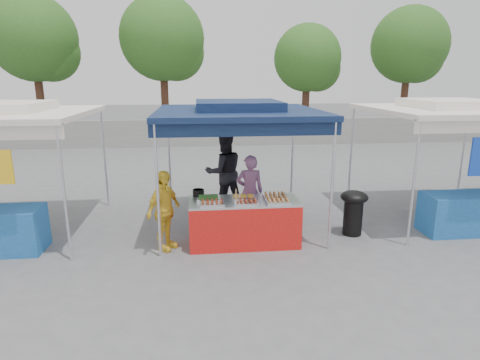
{
  "coord_description": "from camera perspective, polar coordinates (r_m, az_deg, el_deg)",
  "views": [
    {
      "loc": [
        -0.81,
        -7.03,
        3.02
      ],
      "look_at": [
        0.0,
        0.6,
        1.05
      ],
      "focal_mm": 30.0,
      "sensor_mm": 36.0,
      "label": 1
    }
  ],
  "objects": [
    {
      "name": "tree_3",
      "position": [
        22.98,
        23.17,
        16.84
      ],
      "size": [
        3.78,
        3.77,
        6.48
      ],
      "color": "#47291B",
      "rests_on": "ground_plane"
    },
    {
      "name": "neighbor_stall_right",
      "position": [
        9.38,
        28.58,
        3.94
      ],
      "size": [
        3.2,
        3.2,
        2.57
      ],
      "color": "silver",
      "rests_on": "ground_plane"
    },
    {
      "name": "customer_person",
      "position": [
        7.24,
        -10.77,
        -4.32
      ],
      "size": [
        0.77,
        0.91,
        1.46
      ],
      "primitive_type": "imported",
      "rotation": [
        0.0,
        0.0,
        0.99
      ],
      "color": "yellow",
      "rests_on": "ground_plane"
    },
    {
      "name": "skewer_cup",
      "position": [
        7.01,
        -0.57,
        -3.2
      ],
      "size": [
        0.08,
        0.08,
        0.1
      ],
      "primitive_type": "cylinder",
      "color": "silver",
      "rests_on": "vendor_table"
    },
    {
      "name": "food_tray_fr",
      "position": [
        7.17,
        5.4,
        -3.0
      ],
      "size": [
        0.42,
        0.3,
        0.07
      ],
      "color": "silver",
      "rests_on": "vendor_table"
    },
    {
      "name": "food_tray_bl",
      "position": [
        7.32,
        -4.52,
        -2.6
      ],
      "size": [
        0.42,
        0.3,
        0.07
      ],
      "color": "silver",
      "rests_on": "vendor_table"
    },
    {
      "name": "vendor_woman",
      "position": [
        8.19,
        1.4,
        -1.65
      ],
      "size": [
        0.56,
        0.37,
        1.52
      ],
      "primitive_type": "imported",
      "rotation": [
        0.0,
        0.0,
        3.13
      ],
      "color": "#97608C",
      "rests_on": "ground_plane"
    },
    {
      "name": "tree_1",
      "position": [
        20.23,
        -10.54,
        18.72
      ],
      "size": [
        3.93,
        3.93,
        6.76
      ],
      "color": "#47291B",
      "rests_on": "ground_plane"
    },
    {
      "name": "back_wall",
      "position": [
        18.21,
        -3.48,
        6.75
      ],
      "size": [
        40.0,
        0.25,
        1.2
      ],
      "primitive_type": "cube",
      "color": "gray",
      "rests_on": "ground_plane"
    },
    {
      "name": "ground_plane",
      "position": [
        7.7,
        0.48,
        -8.71
      ],
      "size": [
        80.0,
        80.0,
        0.0
      ],
      "primitive_type": "plane",
      "color": "slate"
    },
    {
      "name": "helper_man",
      "position": [
        9.16,
        -2.25,
        1.12
      ],
      "size": [
        1.02,
        0.87,
        1.83
      ],
      "primitive_type": "imported",
      "rotation": [
        0.0,
        0.0,
        3.37
      ],
      "color": "black",
      "rests_on": "ground_plane"
    },
    {
      "name": "wok_burner",
      "position": [
        8.16,
        15.84,
        -3.95
      ],
      "size": [
        0.53,
        0.53,
        0.9
      ],
      "rotation": [
        0.0,
        0.0,
        0.38
      ],
      "color": "black",
      "rests_on": "ground_plane"
    },
    {
      "name": "vendor_table",
      "position": [
        7.45,
        0.57,
        -6.0
      ],
      "size": [
        2.0,
        0.8,
        0.85
      ],
      "color": "red",
      "rests_on": "ground_plane"
    },
    {
      "name": "food_tray_br",
      "position": [
        7.47,
        4.96,
        -2.26
      ],
      "size": [
        0.42,
        0.3,
        0.07
      ],
      "color": "silver",
      "rests_on": "vendor_table"
    },
    {
      "name": "crate_right",
      "position": [
        8.3,
        2.79,
        -5.74
      ],
      "size": [
        0.55,
        0.38,
        0.33
      ],
      "primitive_type": "cube",
      "color": "#1540B2",
      "rests_on": "ground_plane"
    },
    {
      "name": "crate_left",
      "position": [
        8.04,
        -2.17,
        -6.67
      ],
      "size": [
        0.44,
        0.31,
        0.26
      ],
      "primitive_type": "cube",
      "color": "#1540B2",
      "rests_on": "ground_plane"
    },
    {
      "name": "cooking_pot",
      "position": [
        7.59,
        -5.93,
        -1.82
      ],
      "size": [
        0.21,
        0.21,
        0.12
      ],
      "primitive_type": "cylinder",
      "color": "black",
      "rests_on": "vendor_table"
    },
    {
      "name": "tree_0",
      "position": [
        21.35,
        -26.88,
        17.12
      ],
      "size": [
        3.89,
        3.89,
        6.69
      ],
      "color": "#47291B",
      "rests_on": "ground_plane"
    },
    {
      "name": "main_canopy",
      "position": [
        8.07,
        -0.28,
        9.78
      ],
      "size": [
        3.2,
        3.2,
        2.57
      ],
      "color": "silver",
      "rests_on": "ground_plane"
    },
    {
      "name": "food_tray_bm",
      "position": [
        7.39,
        0.47,
        -2.41
      ],
      "size": [
        0.42,
        0.3,
        0.07
      ],
      "color": "silver",
      "rests_on": "vendor_table"
    },
    {
      "name": "tree_2",
      "position": [
        20.53,
        9.91,
        16.32
      ],
      "size": [
        3.32,
        3.22,
        5.53
      ],
      "color": "#47291B",
      "rests_on": "ground_plane"
    },
    {
      "name": "food_tray_fm",
      "position": [
        7.07,
        0.82,
        -3.19
      ],
      "size": [
        0.42,
        0.3,
        0.07
      ],
      "color": "silver",
      "rests_on": "vendor_table"
    },
    {
      "name": "food_tray_fl",
      "position": [
        7.03,
        -3.97,
        -3.33
      ],
      "size": [
        0.42,
        0.3,
        0.07
      ],
      "color": "silver",
      "rests_on": "vendor_table"
    },
    {
      "name": "crate_stacked",
      "position": [
        8.19,
        2.82,
        -3.62
      ],
      "size": [
        0.53,
        0.37,
        0.32
      ],
      "primitive_type": "cube",
      "color": "#1540B2",
      "rests_on": "crate_right"
    }
  ]
}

